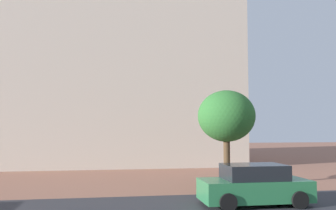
# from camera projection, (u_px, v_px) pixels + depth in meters

# --- Properties ---
(landmark_building) EXTENTS (23.27, 15.63, 40.43)m
(landmark_building) POSITION_uv_depth(u_px,v_px,m) (104.00, 35.00, 33.80)
(landmark_building) COLOR beige
(landmark_building) RESTS_ON ground_plane
(car_green) EXTENTS (4.13, 2.04, 1.54)m
(car_green) POSITION_uv_depth(u_px,v_px,m) (254.00, 186.00, 13.92)
(car_green) COLOR #287042
(car_green) RESTS_ON ground_plane
(tree_curb_far) EXTENTS (2.90, 2.90, 4.87)m
(tree_curb_far) POSITION_uv_depth(u_px,v_px,m) (226.00, 117.00, 18.36)
(tree_curb_far) COLOR #4C3823
(tree_curb_far) RESTS_ON ground_plane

